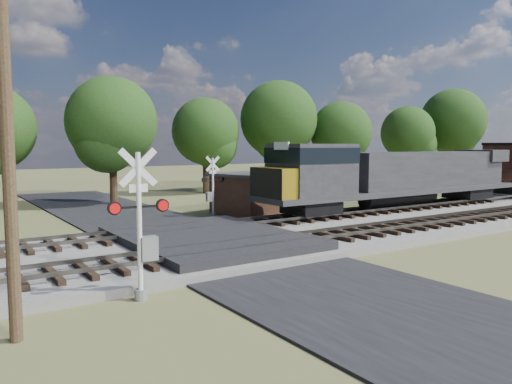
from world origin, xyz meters
TOP-DOWN VIEW (x-y plane):
  - ground at (0.00, 0.00)m, footprint 160.00×160.00m
  - ballast_bed at (10.00, 0.50)m, footprint 140.00×10.00m
  - road at (0.00, 0.00)m, footprint 7.00×60.00m
  - crossing_panel at (0.00, 0.50)m, footprint 7.00×9.00m
  - track_near at (3.12, -2.00)m, footprint 140.00×2.60m
  - track_far at (3.12, 3.00)m, footprint 140.00×2.60m
  - crossing_signal_near at (-5.10, -4.97)m, footprint 1.79×0.39m
  - crossing_signal_far at (4.53, 8.46)m, footprint 1.54×0.33m
  - utility_pole at (-8.69, -6.31)m, footprint 2.11×0.68m
  - equipment_shed at (7.23, 8.48)m, footprint 4.82×4.82m
  - treeline at (7.81, 20.78)m, footprint 83.56×11.79m

SIDE VIEW (x-z plane):
  - ground at x=0.00m, z-range 0.00..0.00m
  - road at x=0.00m, z-range 0.00..0.08m
  - ballast_bed at x=10.00m, z-range 0.00..0.30m
  - crossing_panel at x=0.00m, z-range 0.01..0.62m
  - track_near at x=3.12m, z-range 0.25..0.58m
  - track_far at x=3.12m, z-range 0.25..0.58m
  - equipment_shed at x=7.23m, z-range 0.02..2.70m
  - crossing_signal_far at x=4.53m, z-range -0.32..3.50m
  - crossing_signal_near at x=-5.10m, z-range -0.37..4.06m
  - utility_pole at x=-8.69m, z-range 0.26..9.08m
  - treeline at x=7.81m, z-range 0.74..12.16m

